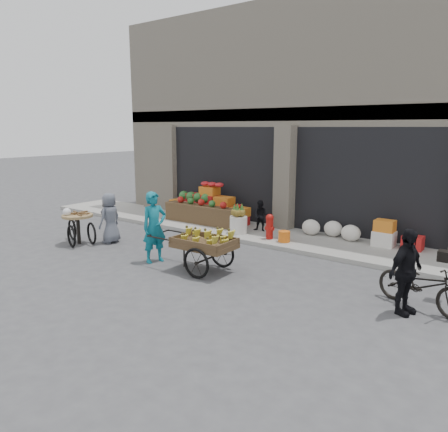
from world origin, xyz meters
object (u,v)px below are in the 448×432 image
Objects in this scene: vendor_grey at (110,218)px; cyclist at (406,272)px; seated_person at (261,216)px; fire_hydrant at (270,225)px; banana_cart at (202,241)px; vendor_woman at (154,227)px; orange_bucket at (284,236)px; tricycle_cart at (78,224)px; bicycle at (422,285)px; pineapple_bin at (238,225)px.

vendor_grey is 0.93× the size of cyclist.
seated_person is 0.61× the size of cyclist.
fire_hydrant is 3.04m from banana_cart.
cyclist is at bearing -69.05° from vendor_woman.
fire_hydrant is 0.55m from orange_bucket.
orange_bucket is at bearing 50.70° from tricycle_cart.
vendor_woman reaches higher than bicycle.
cyclist is at bearing 170.89° from bicycle.
tricycle_cart is at bearing -133.38° from pineapple_bin.
cyclist is (5.04, -3.37, 0.18)m from seated_person.
cyclist reaches higher than pineapple_bin.
fire_hydrant is 0.96m from seated_person.
banana_cart reaches higher than pineapple_bin.
seated_person is at bearing 7.18° from vendor_woman.
cyclist is (4.29, 0.32, 0.06)m from banana_cart.
tricycle_cart reaches higher than fire_hydrant.
orange_bucket is 4.64m from bicycle.
seated_person is at bearing 64.42° from tricycle_cart.
pineapple_bin is at bearing 12.49° from vendor_woman.
seated_person is at bearing 137.12° from fire_hydrant.
seated_person is (-0.70, 0.65, 0.08)m from fire_hydrant.
vendor_grey reaches higher than bicycle.
tricycle_cart is (-4.30, -0.24, -0.13)m from banana_cart.
cyclist is (8.59, 0.56, 0.20)m from tricycle_cart.
tricycle_cart is (-3.14, -3.33, 0.20)m from pineapple_bin.
seated_person reaches higher than fire_hydrant.
pineapple_bin is at bearing 176.42° from orange_bucket.
fire_hydrant reaches higher than pineapple_bin.
fire_hydrant is (1.10, -0.05, 0.13)m from pineapple_bin.
seated_person is 0.40× the size of banana_cart.
pineapple_bin is 0.37× the size of vendor_grey.
bicycle is (8.15, 0.35, -0.26)m from vendor_grey.
seated_person is 6.07m from cyclist.
fire_hydrant is 0.41× the size of bicycle.
seated_person is 0.65× the size of vendor_grey.
vendor_woman is 2.94m from tricycle_cart.
seated_person is 3.76m from banana_cart.
bicycle is (4.04, -2.27, 0.18)m from orange_bucket.
pineapple_bin is at bearing 80.50° from cyclist.
cyclist is at bearing 2.58° from banana_cart.
orange_bucket is 0.22× the size of vendor_grey.
vendor_woman is at bearing -109.16° from seated_person.
fire_hydrant is at bearing -6.19° from vendor_woman.
bicycle is at bearing -27.03° from fire_hydrant.
orange_bucket is 3.05m from banana_cart.
vendor_woman is 1.18× the size of tricycle_cart.
vendor_grey reaches higher than pineapple_bin.
fire_hydrant is at bearing 54.15° from tricycle_cart.
vendor_grey is at bearing 93.74° from vendor_woman.
tricycle_cart is 8.84m from bicycle.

